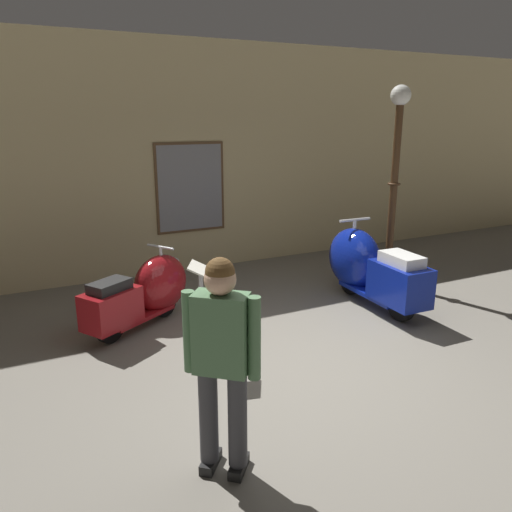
% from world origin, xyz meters
% --- Properties ---
extents(ground_plane, '(60.00, 60.00, 0.00)m').
position_xyz_m(ground_plane, '(0.00, 0.00, 0.00)').
color(ground_plane, slate).
extents(showroom_back_wall, '(18.00, 0.24, 3.66)m').
position_xyz_m(showroom_back_wall, '(0.00, 3.86, 1.83)').
color(showroom_back_wall, '#CCB784').
rests_on(showroom_back_wall, ground).
extents(scooter_0, '(1.55, 1.19, 0.95)m').
position_xyz_m(scooter_0, '(-1.11, 1.80, 0.43)').
color(scooter_0, black).
rests_on(scooter_0, ground).
extents(scooter_1, '(0.62, 1.85, 1.12)m').
position_xyz_m(scooter_1, '(1.80, 1.23, 0.51)').
color(scooter_1, black).
rests_on(scooter_1, ground).
extents(lamppost, '(0.29, 0.29, 2.92)m').
position_xyz_m(lamppost, '(2.61, 1.71, 1.61)').
color(lamppost, '#472D19').
rests_on(lamppost, ground).
extents(visitor_0, '(0.44, 0.41, 1.63)m').
position_xyz_m(visitor_0, '(-1.30, -1.08, 0.94)').
color(visitor_0, black).
rests_on(visitor_0, ground).
extents(info_stanchion, '(0.35, 0.39, 1.10)m').
position_xyz_m(info_stanchion, '(-0.86, 0.52, 0.46)').
color(info_stanchion, '#333338').
rests_on(info_stanchion, ground).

